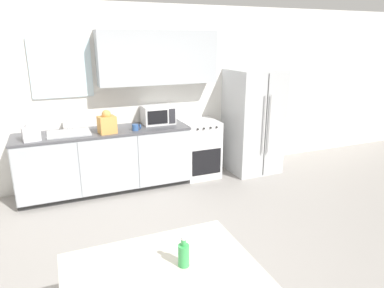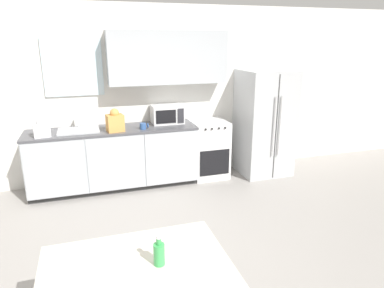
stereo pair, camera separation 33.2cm
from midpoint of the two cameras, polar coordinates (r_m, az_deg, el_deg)
ground_plane at (r=3.68m, az=-1.62°, el=-19.25°), size 12.00×12.00×0.00m
wall_back at (r=5.38m, az=-7.70°, el=9.19°), size 12.00×0.38×2.70m
kitchen_counter at (r=5.25m, az=-11.03°, el=-2.35°), size 2.46×0.66×0.92m
oven_range at (r=5.62m, az=4.44°, el=-0.82°), size 0.57×0.61×0.93m
refrigerator at (r=5.84m, az=13.51°, el=3.46°), size 0.80×0.82×1.72m
kitchen_sink at (r=5.10m, az=-16.63°, el=2.23°), size 0.57×0.43×0.23m
microwave at (r=5.35m, az=-2.39°, el=4.97°), size 0.48×0.35×0.28m
coffee_mug at (r=5.02m, az=-6.22°, el=2.97°), size 0.13×0.09×0.09m
grocery_bag_0 at (r=4.94m, az=-10.85°, el=3.69°), size 0.26×0.23×0.33m
grocery_bag_1 at (r=4.94m, az=-22.07°, el=2.39°), size 0.24×0.21×0.27m
dining_table at (r=2.38m, az=-4.73°, el=-22.30°), size 1.23×0.94×0.76m
drink_bottle at (r=2.32m, az=-1.25°, el=-17.82°), size 0.07×0.07×0.21m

